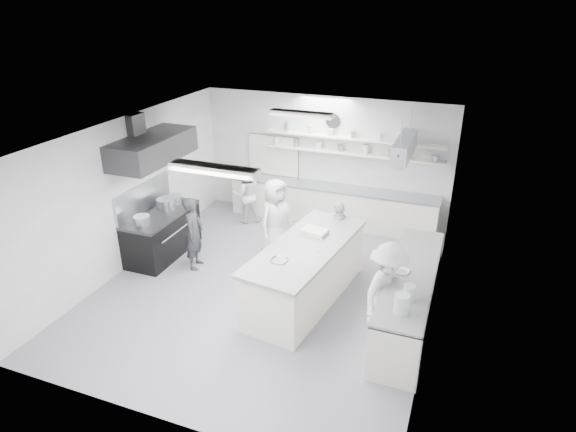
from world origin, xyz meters
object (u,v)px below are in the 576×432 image
(back_counter, at_px, (331,205))
(cook_stove, at_px, (194,233))
(prep_island, at_px, (305,274))
(right_counter, at_px, (409,298))
(stove, at_px, (162,235))
(cook_back, at_px, (246,194))

(back_counter, distance_m, cook_stove, 3.62)
(back_counter, bearing_deg, prep_island, -81.68)
(back_counter, xyz_separation_m, right_counter, (2.35, -3.40, 0.01))
(stove, bearing_deg, cook_back, 65.76)
(right_counter, distance_m, cook_stove, 4.35)
(cook_stove, relative_size, cook_back, 1.07)
(right_counter, bearing_deg, stove, 173.48)
(right_counter, xyz_separation_m, cook_back, (-4.28, 2.74, 0.24))
(stove, xyz_separation_m, cook_back, (0.97, 2.14, 0.26))
(stove, height_order, right_counter, right_counter)
(prep_island, relative_size, cook_back, 2.00)
(right_counter, bearing_deg, cook_back, 147.37)
(stove, distance_m, right_counter, 5.28)
(right_counter, bearing_deg, prep_island, 178.23)
(stove, xyz_separation_m, back_counter, (2.90, 2.80, 0.01))
(right_counter, relative_size, cook_stove, 2.18)
(cook_stove, distance_m, cook_back, 2.37)
(right_counter, distance_m, cook_back, 5.09)
(stove, bearing_deg, prep_island, -9.10)
(back_counter, height_order, right_counter, right_counter)
(right_counter, xyz_separation_m, cook_stove, (-4.33, 0.38, 0.29))
(stove, distance_m, back_counter, 4.03)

